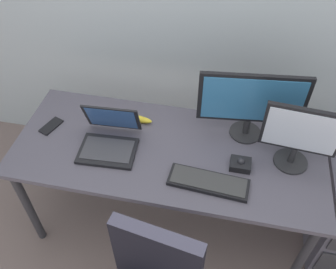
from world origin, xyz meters
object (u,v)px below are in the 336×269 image
at_px(trackball_mouse, 240,164).
at_px(coffee_mug, 297,129).
at_px(laptop, 109,139).
at_px(cell_phone, 51,126).
at_px(banana, 137,119).
at_px(monitor_side, 300,135).
at_px(keyboard, 208,182).
at_px(monitor_main, 252,102).

distance_m(trackball_mouse, coffee_mug, 0.42).
distance_m(laptop, cell_phone, 0.40).
bearing_deg(banana, monitor_side, -8.97).
xyz_separation_m(trackball_mouse, coffee_mug, (0.29, 0.30, 0.03)).
distance_m(keyboard, laptop, 0.59).
distance_m(trackball_mouse, banana, 0.67).
bearing_deg(keyboard, cell_phone, 166.97).
relative_size(monitor_main, keyboard, 1.38).
distance_m(monitor_side, trackball_mouse, 0.34).
relative_size(laptop, coffee_mug, 3.16).
bearing_deg(cell_phone, monitor_side, 20.31).
bearing_deg(trackball_mouse, coffee_mug, 45.66).
bearing_deg(monitor_side, keyboard, -150.87).
bearing_deg(monitor_main, cell_phone, -171.04).
relative_size(monitor_side, banana, 2.02).
bearing_deg(monitor_main, keyboard, -112.13).
bearing_deg(laptop, coffee_mug, 16.03).
xyz_separation_m(cell_phone, banana, (0.48, 0.15, 0.02)).
height_order(monitor_main, keyboard, monitor_main).
relative_size(monitor_side, cell_phone, 2.71).
xyz_separation_m(monitor_main, cell_phone, (-1.12, -0.18, -0.23)).
height_order(trackball_mouse, cell_phone, trackball_mouse).
height_order(laptop, trackball_mouse, laptop).
bearing_deg(monitor_side, coffee_mug, 81.49).
bearing_deg(keyboard, banana, 142.17).
bearing_deg(monitor_main, banana, -177.47).
bearing_deg(monitor_side, laptop, -175.52).
distance_m(laptop, banana, 0.24).
distance_m(laptop, coffee_mug, 1.06).
height_order(cell_phone, banana, banana).
bearing_deg(keyboard, coffee_mug, 45.02).
height_order(monitor_side, cell_phone, monitor_side).
height_order(laptop, banana, laptop).
distance_m(coffee_mug, cell_phone, 1.42).
xyz_separation_m(monitor_side, trackball_mouse, (-0.26, -0.09, -0.19)).
bearing_deg(banana, monitor_main, 2.53).
bearing_deg(coffee_mug, keyboard, -134.98).
xyz_separation_m(monitor_main, laptop, (-0.74, -0.25, -0.19)).
bearing_deg(cell_phone, keyboard, 6.94).
height_order(keyboard, cell_phone, keyboard).
bearing_deg(monitor_main, coffee_mug, 9.33).
relative_size(laptop, trackball_mouse, 2.97).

